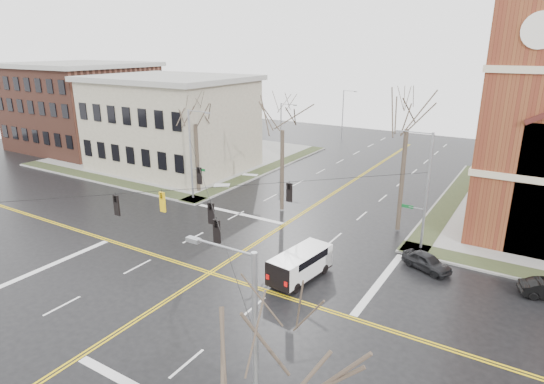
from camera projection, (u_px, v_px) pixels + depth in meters
The scene contains 17 objects.
ground at pixel (210, 273), 31.57m from camera, with size 120.00×120.00×0.00m, color black.
sidewalks at pixel (210, 272), 31.54m from camera, with size 80.00×80.00×0.17m.
road_markings at pixel (210, 273), 31.57m from camera, with size 100.00×100.00×0.01m.
civic_building_a at pixel (172, 125), 57.02m from camera, with size 18.00×14.00×11.00m, color gray.
civic_building_b at pixel (83, 108), 68.44m from camera, with size 18.00×16.00×12.00m, color brown.
signal_pole_ne at pixel (425, 188), 33.71m from camera, with size 2.75×0.22×9.00m.
signal_pole_nw at pixel (192, 152), 44.99m from camera, with size 2.75×0.22×9.00m.
signal_pole_se at pixel (251, 366), 15.08m from camera, with size 2.75×0.22×9.00m.
span_wires at pixel (206, 188), 29.65m from camera, with size 23.02×23.02×0.03m.
traffic_signals at pixel (200, 202), 29.34m from camera, with size 8.21×8.26×1.30m.
streetlight_north_a at pixel (282, 132), 58.17m from camera, with size 2.30×0.20×8.00m.
streetlight_north_b at pixel (344, 113), 74.37m from camera, with size 2.30×0.20×8.00m.
cargo_van at pixel (302, 262), 30.60m from camera, with size 2.64×5.30×1.93m.
parked_car_a at pixel (427, 262), 31.85m from camera, with size 1.45×3.59×1.22m, color black.
tree_nw_far at pixel (195, 120), 46.53m from camera, with size 4.00×4.00×10.71m.
tree_nw_near at pixel (282, 125), 40.86m from camera, with size 4.00×4.00×11.38m.
tree_ne at pixel (407, 122), 35.82m from camera, with size 4.00×4.00×12.84m.
Camera 1 is at (18.48, -21.83, 15.13)m, focal length 30.00 mm.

